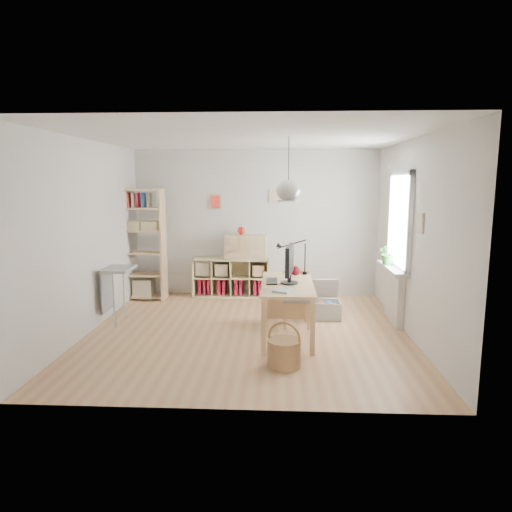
{
  "coord_description": "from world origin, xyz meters",
  "views": [
    {
      "loc": [
        0.42,
        -6.23,
        2.12
      ],
      "look_at": [
        0.1,
        0.3,
        1.05
      ],
      "focal_mm": 32.0,
      "sensor_mm": 36.0,
      "label": 1
    }
  ],
  "objects_px": {
    "desk": "(287,290)",
    "drawer_chest": "(246,247)",
    "storage_chest": "(323,306)",
    "cube_shelf": "(230,280)",
    "tall_bookshelf": "(142,240)",
    "chair": "(296,295)",
    "monitor": "(290,262)"
  },
  "relations": [
    {
      "from": "tall_bookshelf",
      "to": "desk",
      "type": "bearing_deg",
      "value": -37.01
    },
    {
      "from": "chair",
      "to": "monitor",
      "type": "bearing_deg",
      "value": -103.14
    },
    {
      "from": "cube_shelf",
      "to": "storage_chest",
      "type": "height_order",
      "value": "cube_shelf"
    },
    {
      "from": "desk",
      "to": "storage_chest",
      "type": "bearing_deg",
      "value": 57.59
    },
    {
      "from": "tall_bookshelf",
      "to": "storage_chest",
      "type": "bearing_deg",
      "value": -18.01
    },
    {
      "from": "storage_chest",
      "to": "drawer_chest",
      "type": "distance_m",
      "value": 1.97
    },
    {
      "from": "chair",
      "to": "drawer_chest",
      "type": "bearing_deg",
      "value": 116.56
    },
    {
      "from": "cube_shelf",
      "to": "monitor",
      "type": "height_order",
      "value": "monitor"
    },
    {
      "from": "drawer_chest",
      "to": "tall_bookshelf",
      "type": "bearing_deg",
      "value": -170.17
    },
    {
      "from": "tall_bookshelf",
      "to": "drawer_chest",
      "type": "bearing_deg",
      "value": 7.34
    },
    {
      "from": "desk",
      "to": "monitor",
      "type": "relative_size",
      "value": 2.48
    },
    {
      "from": "tall_bookshelf",
      "to": "drawer_chest",
      "type": "xyz_separation_m",
      "value": [
        1.86,
        0.24,
        -0.15
      ]
    },
    {
      "from": "storage_chest",
      "to": "desk",
      "type": "bearing_deg",
      "value": -121.29
    },
    {
      "from": "cube_shelf",
      "to": "tall_bookshelf",
      "type": "bearing_deg",
      "value": -169.81
    },
    {
      "from": "chair",
      "to": "drawer_chest",
      "type": "height_order",
      "value": "drawer_chest"
    },
    {
      "from": "cube_shelf",
      "to": "monitor",
      "type": "xyz_separation_m",
      "value": [
        1.05,
        -2.25,
        0.75
      ]
    },
    {
      "from": "tall_bookshelf",
      "to": "monitor",
      "type": "height_order",
      "value": "tall_bookshelf"
    },
    {
      "from": "storage_chest",
      "to": "cube_shelf",
      "type": "bearing_deg",
      "value": 141.87
    },
    {
      "from": "desk",
      "to": "drawer_chest",
      "type": "bearing_deg",
      "value": 108.28
    },
    {
      "from": "tall_bookshelf",
      "to": "storage_chest",
      "type": "relative_size",
      "value": 3.2
    },
    {
      "from": "tall_bookshelf",
      "to": "chair",
      "type": "relative_size",
      "value": 2.48
    },
    {
      "from": "cube_shelf",
      "to": "drawer_chest",
      "type": "relative_size",
      "value": 1.84
    },
    {
      "from": "desk",
      "to": "drawer_chest",
      "type": "xyz_separation_m",
      "value": [
        -0.72,
        2.19,
        0.28
      ]
    },
    {
      "from": "chair",
      "to": "monitor",
      "type": "relative_size",
      "value": 1.33
    },
    {
      "from": "drawer_chest",
      "to": "cube_shelf",
      "type": "bearing_deg",
      "value": 174.65
    },
    {
      "from": "drawer_chest",
      "to": "desk",
      "type": "bearing_deg",
      "value": -69.23
    },
    {
      "from": "cube_shelf",
      "to": "chair",
      "type": "height_order",
      "value": "chair"
    },
    {
      "from": "chair",
      "to": "monitor",
      "type": "distance_m",
      "value": 0.8
    },
    {
      "from": "cube_shelf",
      "to": "tall_bookshelf",
      "type": "height_order",
      "value": "tall_bookshelf"
    },
    {
      "from": "desk",
      "to": "chair",
      "type": "xyz_separation_m",
      "value": [
        0.14,
        0.51,
        -0.2
      ]
    },
    {
      "from": "chair",
      "to": "desk",
      "type": "bearing_deg",
      "value": -106.39
    },
    {
      "from": "chair",
      "to": "storage_chest",
      "type": "xyz_separation_m",
      "value": [
        0.44,
        0.41,
        -0.27
      ]
    }
  ]
}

